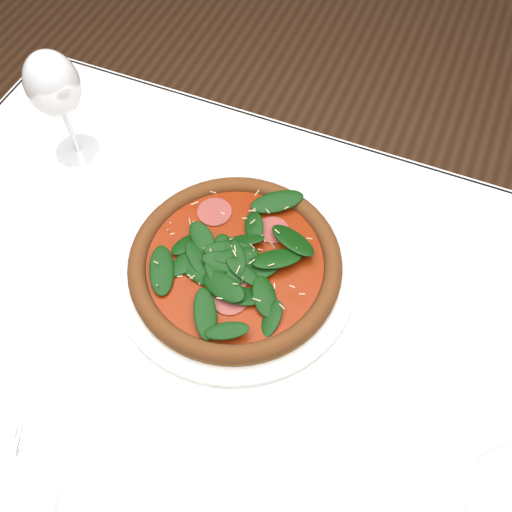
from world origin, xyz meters
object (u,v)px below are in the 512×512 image
at_px(plate, 235,269).
at_px(wine_glass, 53,86).
at_px(napkin, 5,484).
at_px(pizza, 235,261).

distance_m(plate, wine_glass, 0.41).
xyz_separation_m(plate, wine_glass, (-0.37, 0.12, 0.14)).
bearing_deg(plate, napkin, -109.49).
distance_m(pizza, wine_glass, 0.41).
height_order(pizza, wine_glass, wine_glass).
height_order(plate, pizza, pizza).
relative_size(plate, wine_glass, 1.79).
relative_size(pizza, wine_glass, 1.76).
bearing_deg(plate, pizza, -104.04).
distance_m(pizza, napkin, 0.43).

